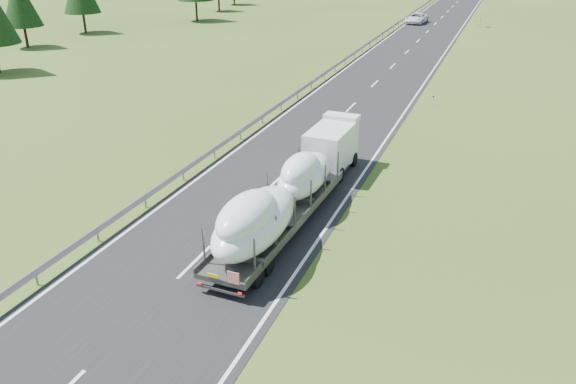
% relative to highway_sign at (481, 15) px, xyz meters
% --- Properties ---
extents(ground, '(400.00, 400.00, 0.00)m').
position_rel_highway_sign_xyz_m(ground, '(-7.20, -80.00, -1.81)').
color(ground, '#384E1A').
rests_on(ground, ground).
extents(road_surface, '(10.00, 400.00, 0.02)m').
position_rel_highway_sign_xyz_m(road_surface, '(-7.20, 20.00, -1.80)').
color(road_surface, black).
rests_on(road_surface, ground).
extents(guardrail, '(0.10, 400.00, 0.76)m').
position_rel_highway_sign_xyz_m(guardrail, '(-12.50, 19.94, -1.21)').
color(guardrail, slate).
rests_on(guardrail, ground).
extents(highway_sign, '(0.08, 0.90, 2.60)m').
position_rel_highway_sign_xyz_m(highway_sign, '(0.00, 0.00, 0.00)').
color(highway_sign, slate).
rests_on(highway_sign, ground).
extents(boat_truck, '(2.95, 17.13, 3.49)m').
position_rel_highway_sign_xyz_m(boat_truck, '(-4.60, -74.63, 0.09)').
color(boat_truck, silver).
rests_on(boat_truck, ground).
extents(distant_van, '(3.34, 6.33, 1.70)m').
position_rel_highway_sign_xyz_m(distant_van, '(-10.28, 0.35, -0.96)').
color(distant_van, white).
rests_on(distant_van, ground).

